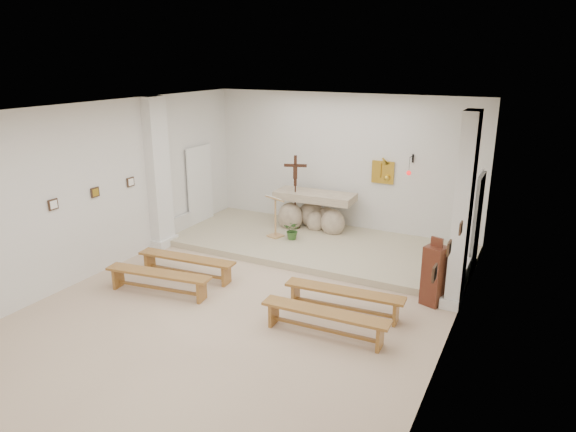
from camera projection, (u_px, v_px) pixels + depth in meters
The scene contains 27 objects.
ground at pixel (239, 310), 9.15m from camera, with size 7.00×10.00×0.00m, color #CCB393.
wall_left at pixel (86, 193), 10.14m from camera, with size 0.02×10.00×3.50m, color silver.
wall_right at pixel (448, 251), 7.12m from camera, with size 0.02×10.00×3.50m, color silver.
wall_back at pixel (343, 164), 12.88m from camera, with size 7.00×0.02×3.50m, color silver.
ceiling at pixel (232, 112), 8.11m from camera, with size 7.00×10.00×0.02m, color silver.
sanctuary_platform at pixel (318, 245), 12.10m from camera, with size 6.98×3.00×0.15m, color tan.
pilaster_left at pixel (159, 174), 11.79m from camera, with size 0.26×0.55×3.50m, color white.
pilaster_right at pixel (463, 212), 8.87m from camera, with size 0.26×0.55×3.50m, color white.
gold_wall_relief at pixel (383, 172), 12.43m from camera, with size 0.55×0.04×0.55m, color gold.
sanctuary_lamp at pixel (409, 171), 11.86m from camera, with size 0.11×0.36×0.44m.
station_frame_left_front at pixel (53, 204), 9.46m from camera, with size 0.03×0.20×0.20m, color #382518.
station_frame_left_mid at pixel (95, 192), 10.31m from camera, with size 0.03×0.20×0.20m, color #382518.
station_frame_left_rear at pixel (131, 182), 11.16m from camera, with size 0.03×0.20×0.20m, color #382518.
station_frame_right_front at pixel (435, 273), 6.45m from camera, with size 0.03×0.20×0.20m, color #382518.
station_frame_right_mid at pixel (449, 248), 7.31m from camera, with size 0.03×0.20×0.20m, color #382518.
station_frame_right_rear at pixel (461, 228), 8.16m from camera, with size 0.03×0.20×0.20m, color #382518.
radiator_left at pixel (180, 226), 12.85m from camera, with size 0.10×0.85×0.52m, color silver.
radiator_right at pixel (464, 277), 9.88m from camera, with size 0.10×0.85×0.52m, color silver.
altar at pixel (314, 213), 12.96m from camera, with size 2.03×0.94×1.03m.
lectern at pixel (275, 216), 12.30m from camera, with size 0.45×0.41×1.05m.
crucifix_stand at pixel (295, 187), 12.78m from camera, with size 0.55×0.25×1.87m.
potted_plant at pixel (293, 230), 12.21m from camera, with size 0.41×0.36×0.46m, color #305A24.
donation_pedestal at pixel (434, 275), 9.23m from camera, with size 0.43×0.43×1.29m.
bench_left_front at pixel (187, 262), 10.43m from camera, with size 2.14×0.51×0.45m.
bench_right_front at pixel (344, 296), 8.95m from camera, with size 2.14×0.48×0.45m.
bench_left_second at pixel (158, 277), 9.69m from camera, with size 2.14×0.62×0.45m.
bench_right_second at pixel (325, 317), 8.21m from camera, with size 2.13×0.41×0.45m.
Camera 1 is at (4.52, -6.94, 4.32)m, focal length 32.00 mm.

